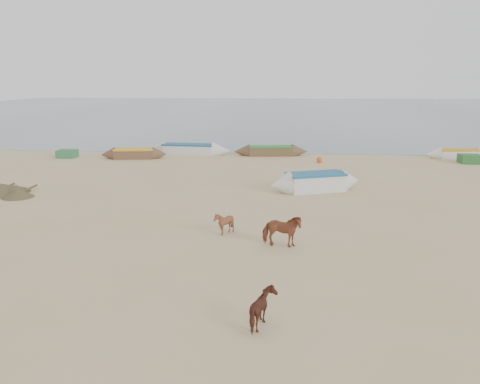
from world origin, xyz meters
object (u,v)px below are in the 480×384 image
at_px(cow_adult, 282,231).
at_px(near_canoe, 315,182).
at_px(calf_front, 224,223).
at_px(calf_right, 264,309).

distance_m(cow_adult, near_canoe, 9.31).
height_order(calf_front, near_canoe, near_canoe).
bearing_deg(near_canoe, calf_right, -118.87).
xyz_separation_m(cow_adult, near_canoe, (1.91, 9.11, -0.11)).
relative_size(cow_adult, calf_right, 1.55).
bearing_deg(calf_front, calf_right, 4.66).
height_order(calf_right, near_canoe, near_canoe).
xyz_separation_m(cow_adult, calf_right, (-0.46, -5.80, -0.15)).
distance_m(calf_front, near_canoe, 8.92).
relative_size(calf_front, calf_right, 0.99).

